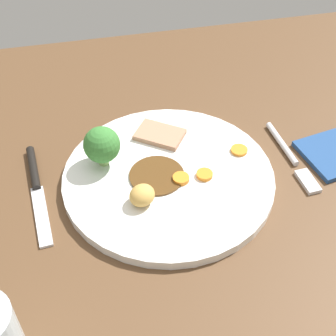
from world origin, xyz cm
name	(u,v)px	position (x,y,z in cm)	size (l,w,h in cm)	color
dining_table	(147,193)	(0.00, 0.00, 1.80)	(120.00, 84.00, 3.60)	brown
dinner_plate	(168,177)	(-3.11, -0.25, 4.30)	(29.65, 29.65, 1.40)	white
gravy_pool	(157,177)	(-1.46, 0.24, 5.15)	(7.72, 7.72, 0.30)	#563819
meat_slice_main	(160,135)	(-3.59, -8.17, 5.40)	(6.98, 4.65, 0.80)	tan
roast_potato_left	(142,195)	(1.35, 4.30, 6.33)	(3.54, 3.18, 2.66)	tan
carrot_coin_front	(181,179)	(-4.54, 1.51, 5.34)	(2.29, 2.29, 0.68)	orange
carrot_coin_back	(205,175)	(-7.95, 1.43, 5.29)	(2.29, 2.29, 0.58)	orange
carrot_coin_side	(239,150)	(-14.28, -2.41, 5.22)	(2.45, 2.45, 0.44)	orange
broccoli_floret	(102,145)	(5.39, -4.20, 8.45)	(5.17, 5.17, 6.10)	#8CB766
fork	(292,158)	(-21.89, -0.26, 3.99)	(2.54, 15.31, 0.90)	silver
knife	(36,185)	(15.17, -2.93, 4.05)	(3.09, 18.56, 1.20)	black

